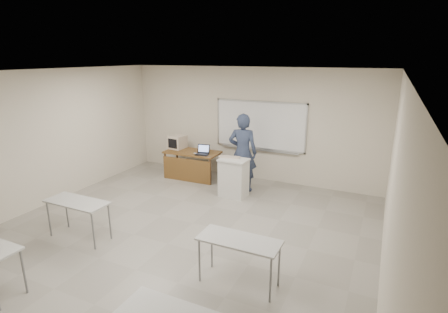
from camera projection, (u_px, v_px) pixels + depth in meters
The scene contains 10 objects.
floor at pixel (168, 244), 6.31m from camera, with size 7.00×8.00×0.01m, color gray.
whiteboard at pixel (260, 126), 9.22m from camera, with size 2.48×0.10×1.31m.
student_desks at pixel (112, 246), 4.95m from camera, with size 4.40×2.20×0.73m.
instructor_desk at pixel (190, 159), 9.49m from camera, with size 1.49×0.75×0.75m.
podium at pixel (234, 178), 8.33m from camera, with size 0.67×0.49×0.93m.
crt_monitor at pixel (178, 142), 9.82m from camera, with size 0.40×0.45×0.38m.
laptop at pixel (203, 152), 9.25m from camera, with size 0.33×0.31×0.24m.
mouse at pixel (195, 153), 9.28m from camera, with size 0.10×0.06×0.04m, color #ABACB3.
keyboard at pixel (229, 157), 8.33m from camera, with size 0.50×0.17×0.03m, color #BEAC9A.
presenter at pixel (243, 153), 8.58m from camera, with size 0.71×0.47×1.95m, color black.
Camera 1 is at (3.32, -4.65, 3.27)m, focal length 28.00 mm.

